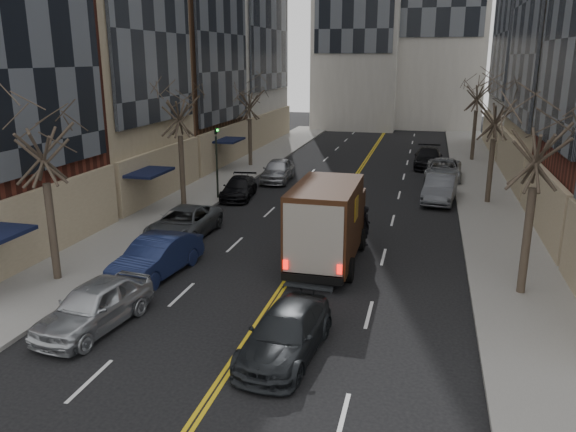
# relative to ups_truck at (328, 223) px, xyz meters

# --- Properties ---
(sidewalk_left) EXTENTS (4.00, 66.00, 0.15)m
(sidewalk_left) POSITION_rel_ups_truck_xyz_m (-10.20, 14.44, -1.74)
(sidewalk_left) COLOR slate
(sidewalk_left) RESTS_ON ground
(sidewalk_right) EXTENTS (4.00, 66.00, 0.15)m
(sidewalk_right) POSITION_rel_ups_truck_xyz_m (7.80, 14.44, -1.74)
(sidewalk_right) COLOR slate
(sidewalk_right) RESTS_ON ground
(tree_lf_near) EXTENTS (3.20, 3.20, 8.41)m
(tree_lf_near) POSITION_rel_ups_truck_xyz_m (-10.00, -4.56, 4.42)
(tree_lf_near) COLOR #382D23
(tree_lf_near) RESTS_ON sidewalk_left
(tree_lf_mid) EXTENTS (3.20, 3.20, 8.91)m
(tree_lf_mid) POSITION_rel_ups_truck_xyz_m (-10.00, 7.44, 4.78)
(tree_lf_mid) COLOR #382D23
(tree_lf_mid) RESTS_ON sidewalk_left
(tree_lf_far) EXTENTS (3.20, 3.20, 8.12)m
(tree_lf_far) POSITION_rel_ups_truck_xyz_m (-10.00, 20.44, 4.21)
(tree_lf_far) COLOR #382D23
(tree_lf_far) RESTS_ON sidewalk_left
(tree_rt_near) EXTENTS (3.20, 3.20, 8.71)m
(tree_rt_near) POSITION_rel_ups_truck_xyz_m (7.60, -1.56, 4.64)
(tree_rt_near) COLOR #382D23
(tree_rt_near) RESTS_ON sidewalk_right
(tree_rt_mid) EXTENTS (3.20, 3.20, 8.32)m
(tree_rt_mid) POSITION_rel_ups_truck_xyz_m (7.60, 12.44, 4.35)
(tree_rt_mid) COLOR #382D23
(tree_rt_mid) RESTS_ON sidewalk_right
(tree_rt_far) EXTENTS (3.20, 3.20, 9.11)m
(tree_rt_far) POSITION_rel_ups_truck_xyz_m (7.60, 27.44, 4.92)
(tree_rt_far) COLOR #382D23
(tree_rt_far) RESTS_ON sidewalk_right
(traffic_signal) EXTENTS (0.29, 0.26, 4.70)m
(traffic_signal) POSITION_rel_ups_truck_xyz_m (-8.59, 9.44, 1.00)
(traffic_signal) COLOR black
(traffic_signal) RESTS_ON sidewalk_left
(ups_truck) EXTENTS (2.72, 6.60, 3.61)m
(ups_truck) POSITION_rel_ups_truck_xyz_m (0.00, 0.00, 0.00)
(ups_truck) COLOR black
(ups_truck) RESTS_ON ground
(observer_sedan) EXTENTS (2.35, 4.94, 1.39)m
(observer_sedan) POSITION_rel_ups_truck_xyz_m (0.18, -7.87, -1.12)
(observer_sedan) COLOR black
(observer_sedan) RESTS_ON ground
(taxi) EXTENTS (2.83, 5.01, 1.32)m
(taxi) POSITION_rel_ups_truck_xyz_m (-1.71, 8.19, -1.16)
(taxi) COLOR #E2AA09
(taxi) RESTS_ON ground
(pedestrian) EXTENTS (0.67, 0.80, 1.87)m
(pedestrian) POSITION_rel_ups_truck_xyz_m (1.28, 3.04, -0.88)
(pedestrian) COLOR black
(pedestrian) RESTS_ON ground
(parked_lf_a) EXTENTS (2.42, 4.81, 1.57)m
(parked_lf_a) POSITION_rel_ups_truck_xyz_m (-6.30, -7.71, -1.03)
(parked_lf_a) COLOR #B1B6BA
(parked_lf_a) RESTS_ON ground
(parked_lf_b) EXTENTS (2.25, 5.00, 1.59)m
(parked_lf_b) POSITION_rel_ups_truck_xyz_m (-6.46, -3.00, -1.02)
(parked_lf_b) COLOR #131C3D
(parked_lf_b) RESTS_ON ground
(parked_lf_c) EXTENTS (2.46, 5.28, 1.46)m
(parked_lf_c) POSITION_rel_ups_truck_xyz_m (-7.50, 1.90, -1.09)
(parked_lf_c) COLOR #43474A
(parked_lf_c) RESTS_ON ground
(parked_lf_d) EXTENTS (2.35, 4.62, 1.28)m
(parked_lf_d) POSITION_rel_ups_truck_xyz_m (-7.50, 10.26, -1.18)
(parked_lf_d) COLOR black
(parked_lf_d) RESTS_ON ground
(parked_lf_e) EXTENTS (2.16, 4.80, 1.60)m
(parked_lf_e) POSITION_rel_ups_truck_xyz_m (-6.41, 15.61, -1.02)
(parked_lf_e) COLOR #A3A5AA
(parked_lf_e) RESTS_ON ground
(parked_rt_a) EXTENTS (2.27, 5.16, 1.65)m
(parked_rt_a) POSITION_rel_ups_truck_xyz_m (4.79, 12.36, -0.99)
(parked_rt_a) COLOR #4C4F54
(parked_rt_a) RESTS_ON ground
(parked_rt_b) EXTENTS (2.70, 5.49, 1.50)m
(parked_rt_b) POSITION_rel_ups_truck_xyz_m (5.10, 18.98, -1.07)
(parked_rt_b) COLOR #9B9EA2
(parked_rt_b) RESTS_ON ground
(parked_rt_c) EXTENTS (2.21, 5.38, 1.56)m
(parked_rt_c) POSITION_rel_ups_truck_xyz_m (3.98, 23.70, -1.04)
(parked_rt_c) COLOR black
(parked_rt_c) RESTS_ON ground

